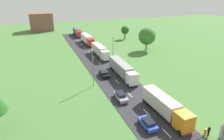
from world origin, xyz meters
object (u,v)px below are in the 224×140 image
at_px(truck_third, 100,50).
at_px(tree_birch, 125,30).
at_px(truck_lead, 165,106).
at_px(truck_second, 122,69).
at_px(truck_fifth, 77,32).
at_px(person_lead, 209,131).
at_px(car_fourth, 104,74).
at_px(lamppost_second, 93,66).
at_px(distant_building, 41,22).
at_px(barrier_gate, 202,132).
at_px(lamppost_third, 113,46).
at_px(car_second, 148,123).
at_px(truck_fourth, 87,39).
at_px(car_third, 121,96).
at_px(tree_maple, 147,36).

distance_m(truck_third, tree_birch, 29.01).
bearing_deg(truck_third, truck_lead, -89.74).
bearing_deg(truck_second, truck_fifth, 90.43).
bearing_deg(tree_birch, person_lead, -103.35).
height_order(car_fourth, lamppost_second, lamppost_second).
height_order(truck_second, lamppost_second, lamppost_second).
xyz_separation_m(truck_fifth, car_fourth, (-4.24, -54.04, -1.22)).
distance_m(truck_second, distant_building, 79.24).
distance_m(barrier_gate, lamppost_third, 42.21).
bearing_deg(lamppost_second, car_second, -77.28).
height_order(truck_fourth, truck_fifth, truck_fourth).
relative_size(truck_fourth, car_second, 3.21).
height_order(car_third, lamppost_second, lamppost_second).
distance_m(car_third, lamppost_third, 28.71).
relative_size(truck_third, lamppost_third, 1.72).
relative_size(truck_third, lamppost_second, 1.40).
xyz_separation_m(truck_fifth, lamppost_second, (-8.42, -58.50, 3.09)).
height_order(truck_fifth, tree_birch, tree_birch).
distance_m(truck_fifth, barrier_gate, 81.88).
bearing_deg(truck_second, truck_lead, -90.10).
xyz_separation_m(tree_birch, tree_maple, (-0.37, -20.66, 1.27)).
relative_size(truck_fifth, tree_birch, 1.97).
xyz_separation_m(car_second, car_third, (-0.59, 10.03, 0.03)).
bearing_deg(car_fourth, truck_lead, -77.60).
height_order(truck_fifth, lamppost_third, lamppost_third).
bearing_deg(distant_building, lamppost_third, -72.02).
height_order(barrier_gate, tree_birch, tree_birch).
bearing_deg(tree_birch, truck_fifth, 141.97).
distance_m(truck_second, truck_fourth, 37.32).
height_order(truck_third, car_third, truck_third).
xyz_separation_m(truck_fourth, car_second, (-4.72, -58.67, -1.35)).
bearing_deg(barrier_gate, truck_third, 93.09).
relative_size(truck_fourth, car_fourth, 2.93).
bearing_deg(truck_fourth, person_lead, -87.05).
xyz_separation_m(truck_fourth, tree_maple, (18.77, -17.74, 3.31)).
height_order(car_fourth, tree_maple, tree_maple).
bearing_deg(person_lead, tree_birch, 76.65).
height_order(truck_lead, person_lead, truck_lead).
relative_size(car_third, tree_maple, 0.51).
height_order(person_lead, tree_birch, tree_birch).
xyz_separation_m(truck_lead, lamppost_third, (3.56, 35.26, 2.18)).
height_order(truck_lead, lamppost_second, lamppost_second).
bearing_deg(truck_fourth, truck_second, -90.07).
bearing_deg(tree_maple, tree_birch, 88.97).
height_order(car_second, car_fourth, car_second).
xyz_separation_m(truck_lead, lamppost_second, (-8.80, 16.54, 3.06)).
xyz_separation_m(lamppost_second, distant_building, (-7.65, 80.38, -0.20)).
height_order(barrier_gate, person_lead, person_lead).
bearing_deg(lamppost_second, tree_maple, 39.13).
xyz_separation_m(truck_fifth, barrier_gate, (2.64, -81.83, -1.35)).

